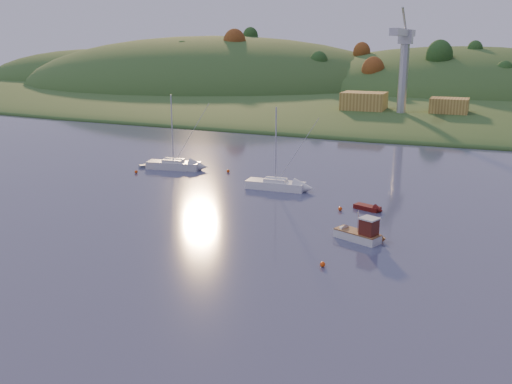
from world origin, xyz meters
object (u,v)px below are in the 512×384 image
at_px(canoe, 371,235).
at_px(sailboat_near, 173,164).
at_px(sailboat_far, 276,184).
at_px(fishing_boat, 355,232).
at_px(grey_dinghy, 150,165).
at_px(red_tender, 372,209).

bearing_deg(canoe, sailboat_near, 83.58).
distance_m(sailboat_far, canoe, 22.69).
distance_m(fishing_boat, grey_dinghy, 45.09).
height_order(sailboat_near, sailboat_far, sailboat_near).
height_order(fishing_boat, sailboat_far, sailboat_far).
relative_size(red_tender, grey_dinghy, 1.46).
bearing_deg(sailboat_near, canoe, -39.52).
height_order(fishing_boat, sailboat_near, sailboat_near).
bearing_deg(fishing_boat, canoe, -130.10).
bearing_deg(red_tender, sailboat_far, -179.60).
bearing_deg(sailboat_near, fishing_boat, -41.69).
relative_size(sailboat_far, grey_dinghy, 4.13).
relative_size(fishing_boat, sailboat_far, 0.52).
xyz_separation_m(sailboat_near, canoe, (36.47, -21.17, -0.40)).
bearing_deg(sailboat_far, fishing_boat, -49.64).
relative_size(sailboat_near, red_tender, 2.95).
bearing_deg(grey_dinghy, sailboat_far, -63.89).
height_order(canoe, red_tender, red_tender).
bearing_deg(canoe, fishing_boat, 141.35).
relative_size(fishing_boat, canoe, 1.69).
distance_m(fishing_boat, red_tender, 11.03).
relative_size(canoe, grey_dinghy, 1.27).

